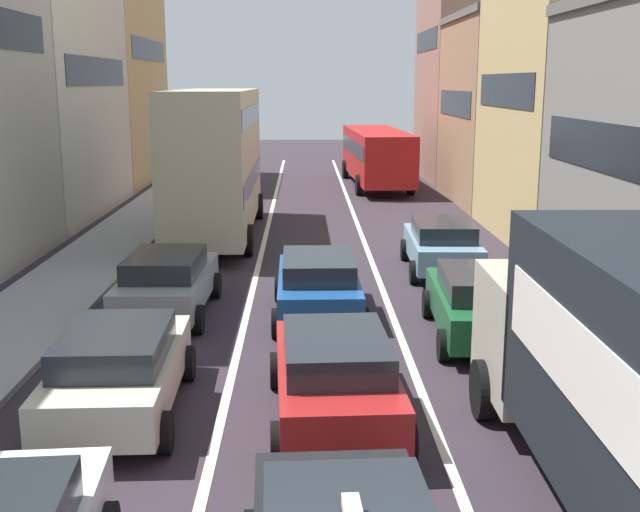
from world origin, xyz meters
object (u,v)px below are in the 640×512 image
Objects in this scene: sedan_centre_lane_second at (335,374)px; bus_mid_queue_primary at (216,156)px; sedan_left_lane_third at (167,282)px; wagon_left_lane_second at (119,369)px; sedan_right_lane_behind_truck at (480,302)px; wagon_right_lane_far at (442,244)px; bus_far_queue_secondary at (377,153)px; hatchback_centre_lane_third at (318,284)px.

sedan_centre_lane_second is 16.03m from bus_mid_queue_primary.
sedan_left_lane_third is at bearing 28.93° from sedan_centre_lane_second.
sedan_centre_lane_second is at bearing -147.29° from sedan_left_lane_third.
wagon_left_lane_second and sedan_right_lane_behind_truck have the same top height.
wagon_right_lane_far is 9.00m from bus_mid_queue_primary.
bus_far_queue_secondary is (6.77, 28.68, 0.96)m from wagon_left_lane_second.
bus_far_queue_secondary reaches higher than hatchback_centre_lane_third.
hatchback_centre_lane_third is at bearing -33.15° from wagon_left_lane_second.
sedan_left_lane_third is at bearing 178.65° from bus_mid_queue_primary.
sedan_left_lane_third is at bearing 77.52° from sedan_right_lane_behind_truck.
bus_far_queue_secondary is (3.45, 23.32, 0.96)m from hatchback_centre_lane_third.
wagon_right_lane_far is (3.45, 10.15, 0.00)m from sedan_centre_lane_second.
sedan_centre_lane_second is 1.01× the size of sedan_left_lane_third.
hatchback_centre_lane_third is at bearing 67.92° from sedan_right_lane_behind_truck.
hatchback_centre_lane_third is at bearing -93.66° from sedan_left_lane_third.
sedan_left_lane_third is 8.23m from wagon_right_lane_far.
wagon_left_lane_second and wagon_right_lane_far have the same top height.
wagon_left_lane_second is 0.41× the size of bus_mid_queue_primary.
bus_mid_queue_primary is (-0.00, 15.18, 2.03)m from wagon_left_lane_second.
sedan_centre_lane_second is at bearing 144.86° from sedan_right_lane_behind_truck.
sedan_right_lane_behind_truck and wagon_right_lane_far have the same top height.
sedan_left_lane_third and wagon_right_lane_far have the same top height.
hatchback_centre_lane_third is at bearing -161.62° from bus_mid_queue_primary.
hatchback_centre_lane_third is 10.56m from bus_mid_queue_primary.
sedan_right_lane_behind_truck is 13.36m from bus_mid_queue_primary.
wagon_right_lane_far is (7.11, 4.15, 0.00)m from sedan_left_lane_third.
wagon_right_lane_far is at bearing -39.68° from hatchback_centre_lane_third.
wagon_right_lane_far is at bearing 178.05° from bus_far_queue_secondary.
sedan_left_lane_third is (-3.66, 6.00, 0.00)m from sedan_centre_lane_second.
bus_far_queue_secondary is at bearing 2.55° from sedan_right_lane_behind_truck.
sedan_centre_lane_second is at bearing -179.03° from hatchback_centre_lane_third.
sedan_centre_lane_second is at bearing 163.40° from wagon_right_lane_far.
wagon_left_lane_second is 0.99× the size of sedan_right_lane_behind_truck.
wagon_left_lane_second is 0.41× the size of bus_far_queue_secondary.
bus_mid_queue_primary is at bearing 0.35° from sedan_left_lane_third.
hatchback_centre_lane_third is 1.00× the size of sedan_left_lane_third.
wagon_left_lane_second is at bearing 164.27° from bus_far_queue_secondary.
hatchback_centre_lane_third is 23.59m from bus_far_queue_secondary.
bus_mid_queue_primary is at bearing 54.50° from wagon_right_lane_far.
wagon_left_lane_second is 29.49m from bus_far_queue_secondary.
hatchback_centre_lane_third is 3.51m from sedan_left_lane_third.
wagon_right_lane_far is at bearing -36.60° from wagon_left_lane_second.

